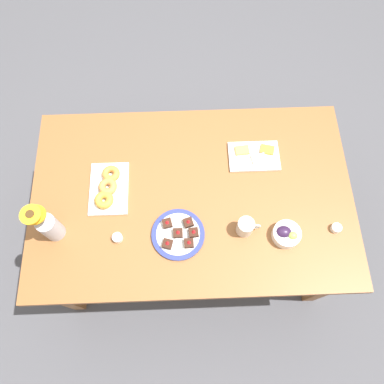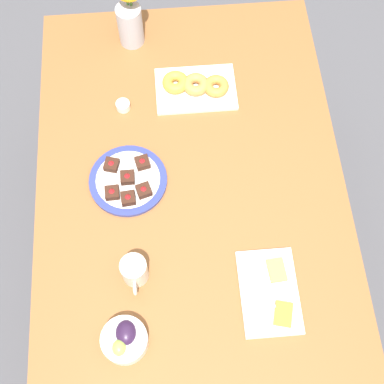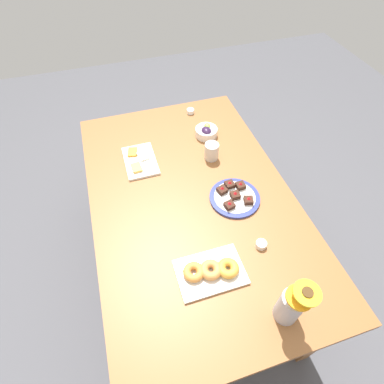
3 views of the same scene
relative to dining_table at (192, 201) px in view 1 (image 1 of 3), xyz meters
The scene contains 10 objects.
ground_plane 0.65m from the dining_table, ahead, with size 6.00×6.00×0.00m, color #4C4C51.
dining_table is the anchor object (origin of this frame).
coffee_mug 0.34m from the dining_table, 37.77° to the right, with size 0.11×0.08×0.10m.
grape_bowl 0.50m from the dining_table, 27.42° to the right, with size 0.13×0.13×0.07m.
cheese_platter 0.40m from the dining_table, 31.75° to the left, with size 0.26×0.17×0.03m.
croissant_platter 0.43m from the dining_table, behind, with size 0.19×0.28×0.05m.
jam_cup_honey 0.72m from the dining_table, 16.40° to the right, with size 0.05×0.05×0.03m.
jam_cup_berry 0.43m from the dining_table, 149.72° to the right, with size 0.05×0.05×0.03m.
dessert_plate 0.23m from the dining_table, 109.54° to the right, with size 0.25×0.25×0.05m.
flower_vase 0.70m from the dining_table, 165.68° to the right, with size 0.11×0.10×0.27m.
Camera 1 is at (-0.03, -0.69, 2.46)m, focal length 35.00 mm.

